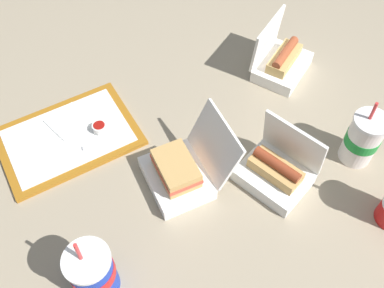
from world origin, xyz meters
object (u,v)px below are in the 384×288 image
(food_tray, at_px, (68,137))
(clamshell_hotdog_front, at_px, (281,61))
(ketchup_cup, at_px, (100,128))
(soda_cup_front, at_px, (93,272))
(soda_cup_right, at_px, (363,139))
(plastic_fork, at_px, (103,144))
(clamshell_hotdog_right, at_px, (276,171))
(clamshell_sandwich_corner, at_px, (181,171))

(food_tray, xyz_separation_m, clamshell_hotdog_front, (-0.68, 0.00, 0.03))
(ketchup_cup, bearing_deg, soda_cup_front, 73.25)
(clamshell_hotdog_front, bearing_deg, soda_cup_right, 93.35)
(food_tray, distance_m, ketchup_cup, 0.09)
(plastic_fork, xyz_separation_m, clamshell_hotdog_front, (-0.60, -0.07, 0.03))
(clamshell_hotdog_front, relative_size, soda_cup_front, 1.06)
(clamshell_hotdog_right, bearing_deg, ketchup_cup, -41.17)
(food_tray, xyz_separation_m, soda_cup_front, (0.04, 0.43, 0.07))
(food_tray, xyz_separation_m, ketchup_cup, (-0.09, 0.02, 0.02))
(ketchup_cup, height_order, clamshell_hotdog_right, clamshell_hotdog_right)
(ketchup_cup, distance_m, soda_cup_right, 0.70)
(clamshell_sandwich_corner, bearing_deg, soda_cup_right, 165.95)
(food_tray, distance_m, clamshell_hotdog_front, 0.68)
(plastic_fork, xyz_separation_m, soda_cup_right, (-0.62, 0.30, 0.06))
(food_tray, bearing_deg, soda_cup_front, 85.28)
(clamshell_hotdog_right, height_order, soda_cup_front, soda_cup_front)
(food_tray, bearing_deg, plastic_fork, 139.16)
(clamshell_hotdog_front, bearing_deg, plastic_fork, 6.58)
(clamshell_hotdog_front, bearing_deg, clamshell_hotdog_right, 57.99)
(clamshell_hotdog_right, distance_m, soda_cup_front, 0.51)
(soda_cup_right, bearing_deg, ketchup_cup, -29.71)
(plastic_fork, height_order, clamshell_hotdog_front, clamshell_hotdog_front)
(food_tray, height_order, plastic_fork, plastic_fork)
(food_tray, bearing_deg, clamshell_sandwich_corner, 133.28)
(clamshell_sandwich_corner, xyz_separation_m, clamshell_hotdog_right, (-0.22, 0.09, -0.00))
(ketchup_cup, height_order, clamshell_sandwich_corner, clamshell_sandwich_corner)
(plastic_fork, height_order, soda_cup_front, soda_cup_front)
(plastic_fork, bearing_deg, clamshell_sandwich_corner, 139.05)
(ketchup_cup, relative_size, plastic_fork, 0.36)
(ketchup_cup, bearing_deg, clamshell_hotdog_right, 138.83)
(plastic_fork, relative_size, soda_cup_front, 0.51)
(plastic_fork, distance_m, soda_cup_front, 0.39)
(soda_cup_right, bearing_deg, soda_cup_front, 5.00)
(ketchup_cup, bearing_deg, clamshell_hotdog_front, -178.25)
(plastic_fork, relative_size, clamshell_sandwich_corner, 0.51)
(ketchup_cup, relative_size, soda_cup_front, 0.18)
(clamshell_hotdog_front, xyz_separation_m, clamshell_sandwich_corner, (0.44, 0.25, 0.00))
(clamshell_hotdog_right, height_order, soda_cup_right, soda_cup_right)
(clamshell_hotdog_right, bearing_deg, plastic_fork, -35.88)
(plastic_fork, height_order, soda_cup_right, soda_cup_right)
(food_tray, distance_m, clamshell_hotdog_right, 0.58)
(plastic_fork, distance_m, clamshell_hotdog_right, 0.47)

